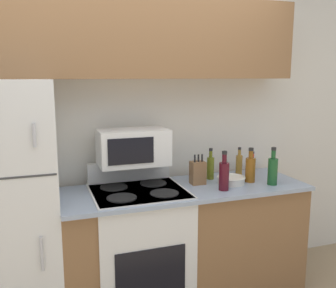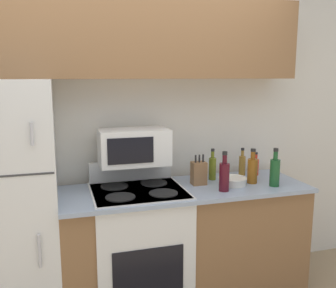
# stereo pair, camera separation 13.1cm
# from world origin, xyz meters

# --- Properties ---
(wall_back) EXTENTS (8.00, 0.05, 2.55)m
(wall_back) POSITION_xyz_m (0.00, 0.71, 1.27)
(wall_back) COLOR silver
(wall_back) RESTS_ON ground_plane
(lower_cabinets) EXTENTS (1.90, 0.65, 0.94)m
(lower_cabinets) POSITION_xyz_m (0.34, 0.31, 0.47)
(lower_cabinets) COLOR brown
(lower_cabinets) RESTS_ON ground_plane
(refrigerator) EXTENTS (0.69, 0.70, 1.76)m
(refrigerator) POSITION_xyz_m (-0.95, 0.34, 0.88)
(refrigerator) COLOR silver
(refrigerator) RESTS_ON ground_plane
(upper_cabinets) EXTENTS (2.59, 0.34, 0.60)m
(upper_cabinets) POSITION_xyz_m (0.00, 0.52, 2.07)
(upper_cabinets) COLOR brown
(upper_cabinets) RESTS_ON refrigerator
(stove) EXTENTS (0.70, 0.64, 1.11)m
(stove) POSITION_xyz_m (-0.03, 0.30, 0.49)
(stove) COLOR silver
(stove) RESTS_ON ground_plane
(microwave) EXTENTS (0.53, 0.31, 0.27)m
(microwave) POSITION_xyz_m (-0.03, 0.44, 1.25)
(microwave) COLOR silver
(microwave) RESTS_ON stove
(knife_block) EXTENTS (0.11, 0.09, 0.24)m
(knife_block) POSITION_xyz_m (0.47, 0.34, 1.03)
(knife_block) COLOR brown
(knife_block) RESTS_ON lower_cabinets
(bowl) EXTENTS (0.22, 0.22, 0.06)m
(bowl) POSITION_xyz_m (0.72, 0.25, 0.97)
(bowl) COLOR silver
(bowl) RESTS_ON lower_cabinets
(bottle_vinegar) EXTENTS (0.06, 0.06, 0.24)m
(bottle_vinegar) POSITION_xyz_m (0.92, 0.49, 1.03)
(bottle_vinegar) COLOR olive
(bottle_vinegar) RESTS_ON lower_cabinets
(bottle_hot_sauce) EXTENTS (0.05, 0.05, 0.20)m
(bottle_hot_sauce) POSITION_xyz_m (1.04, 0.46, 1.02)
(bottle_hot_sauce) COLOR red
(bottle_hot_sauce) RESTS_ON lower_cabinets
(bottle_olive_oil) EXTENTS (0.06, 0.06, 0.26)m
(bottle_olive_oil) POSITION_xyz_m (0.62, 0.44, 1.04)
(bottle_olive_oil) COLOR #5B6619
(bottle_olive_oil) RESTS_ON lower_cabinets
(bottle_wine_green) EXTENTS (0.08, 0.08, 0.30)m
(bottle_wine_green) POSITION_xyz_m (1.02, 0.13, 1.06)
(bottle_wine_green) COLOR #194C23
(bottle_wine_green) RESTS_ON lower_cabinets
(bottle_wine_red) EXTENTS (0.08, 0.08, 0.30)m
(bottle_wine_red) POSITION_xyz_m (0.59, 0.13, 1.06)
(bottle_wine_red) COLOR #470F19
(bottle_wine_red) RESTS_ON lower_cabinets
(bottle_whiskey) EXTENTS (0.08, 0.08, 0.28)m
(bottle_whiskey) POSITION_xyz_m (0.89, 0.25, 1.05)
(bottle_whiskey) COLOR brown
(bottle_whiskey) RESTS_ON lower_cabinets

